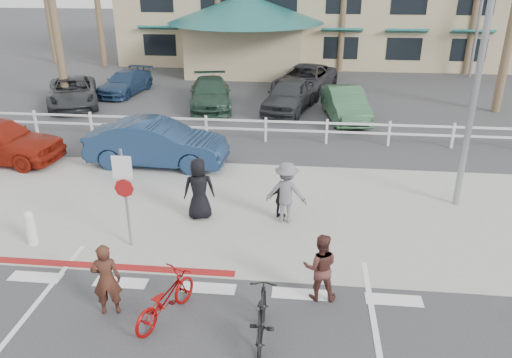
# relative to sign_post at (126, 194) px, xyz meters

# --- Properties ---
(ground) EXTENTS (140.00, 140.00, 0.00)m
(ground) POSITION_rel_sign_post_xyz_m (2.30, -2.20, -1.45)
(ground) COLOR #333335
(sidewalk_plaza) EXTENTS (22.00, 7.00, 0.01)m
(sidewalk_plaza) POSITION_rel_sign_post_xyz_m (2.30, 2.30, -1.44)
(sidewalk_plaza) COLOR gray
(sidewalk_plaza) RESTS_ON ground
(cross_street) EXTENTS (40.00, 5.00, 0.01)m
(cross_street) POSITION_rel_sign_post_xyz_m (2.30, 6.30, -1.45)
(cross_street) COLOR #333335
(cross_street) RESTS_ON ground
(parking_lot) EXTENTS (50.00, 16.00, 0.01)m
(parking_lot) POSITION_rel_sign_post_xyz_m (2.30, 15.80, -1.45)
(parking_lot) COLOR #333335
(parking_lot) RESTS_ON ground
(curb_red) EXTENTS (7.00, 0.25, 0.02)m
(curb_red) POSITION_rel_sign_post_xyz_m (-0.70, -1.00, -1.44)
(curb_red) COLOR maroon
(curb_red) RESTS_ON ground
(rail_fence) EXTENTS (29.40, 0.16, 1.00)m
(rail_fence) POSITION_rel_sign_post_xyz_m (2.80, 8.30, -0.95)
(rail_fence) COLOR silver
(rail_fence) RESTS_ON ground
(sign_post) EXTENTS (0.50, 0.10, 2.90)m
(sign_post) POSITION_rel_sign_post_xyz_m (0.00, 0.00, 0.00)
(sign_post) COLOR gray
(sign_post) RESTS_ON ground
(bollard_0) EXTENTS (0.26, 0.26, 0.95)m
(bollard_0) POSITION_rel_sign_post_xyz_m (-2.50, -0.20, -0.97)
(bollard_0) COLOR silver
(bollard_0) RESTS_ON ground
(streetlight_0) EXTENTS (0.60, 2.00, 9.00)m
(streetlight_0) POSITION_rel_sign_post_xyz_m (8.80, 3.30, 3.05)
(streetlight_0) COLOR gray
(streetlight_0) RESTS_ON ground
(bike_red) EXTENTS (1.28, 1.88, 0.94)m
(bike_red) POSITION_rel_sign_post_xyz_m (1.65, -2.65, -0.98)
(bike_red) COLOR #850606
(bike_red) RESTS_ON ground
(rider_red) EXTENTS (0.65, 0.51, 1.59)m
(rider_red) POSITION_rel_sign_post_xyz_m (0.46, -2.60, -0.65)
(rider_red) COLOR #3F2016
(rider_red) RESTS_ON ground
(bike_black) EXTENTS (0.54, 1.80, 1.08)m
(bike_black) POSITION_rel_sign_post_xyz_m (3.62, -3.07, -0.91)
(bike_black) COLOR black
(bike_black) RESTS_ON ground
(rider_black) EXTENTS (0.76, 0.60, 1.52)m
(rider_black) POSITION_rel_sign_post_xyz_m (4.71, -1.65, -0.69)
(rider_black) COLOR #4E2923
(rider_black) RESTS_ON ground
(pedestrian_a) EXTENTS (1.20, 0.79, 1.74)m
(pedestrian_a) POSITION_rel_sign_post_xyz_m (3.83, 1.70, -0.58)
(pedestrian_a) COLOR slate
(pedestrian_a) RESTS_ON ground
(pedestrian_child) EXTENTS (0.70, 0.44, 1.12)m
(pedestrian_child) POSITION_rel_sign_post_xyz_m (3.69, 1.91, -0.89)
(pedestrian_child) COLOR black
(pedestrian_child) RESTS_ON ground
(pedestrian_b) EXTENTS (0.97, 0.75, 1.76)m
(pedestrian_b) POSITION_rel_sign_post_xyz_m (1.43, 1.67, -0.57)
(pedestrian_b) COLOR black
(pedestrian_b) RESTS_ON ground
(car_white_sedan) EXTENTS (4.93, 1.89, 1.60)m
(car_white_sedan) POSITION_rel_sign_post_xyz_m (-0.87, 5.46, -0.65)
(car_white_sedan) COLOR #162A48
(car_white_sedan) RESTS_ON ground
(lot_car_0) EXTENTS (4.06, 5.41, 1.37)m
(lot_car_0) POSITION_rel_sign_post_xyz_m (-7.30, 12.74, -0.77)
(lot_car_0) COLOR #282A2D
(lot_car_0) RESTS_ON ground
(lot_car_1) EXTENTS (2.84, 5.07, 1.39)m
(lot_car_1) POSITION_rel_sign_post_xyz_m (-0.45, 13.14, -0.76)
(lot_car_1) COLOR #20382B
(lot_car_1) RESTS_ON ground
(lot_car_2) EXTENTS (2.80, 4.79, 1.53)m
(lot_car_2) POSITION_rel_sign_post_xyz_m (3.42, 12.92, -0.68)
(lot_car_2) COLOR #272A2D
(lot_car_2) RESTS_ON ground
(lot_car_3) EXTENTS (2.19, 4.54, 1.44)m
(lot_car_3) POSITION_rel_sign_post_xyz_m (6.01, 11.76, -0.73)
(lot_car_3) COLOR #315A3B
(lot_car_3) RESTS_ON ground
(lot_car_4) EXTENTS (2.29, 4.37, 1.21)m
(lot_car_4) POSITION_rel_sign_post_xyz_m (-5.56, 15.43, -0.85)
(lot_car_4) COLOR navy
(lot_car_4) RESTS_ON ground
(lot_car_5) EXTENTS (3.94, 5.89, 1.50)m
(lot_car_5) POSITION_rel_sign_post_xyz_m (4.11, 16.48, -0.70)
(lot_car_5) COLOR #242329
(lot_car_5) RESTS_ON ground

